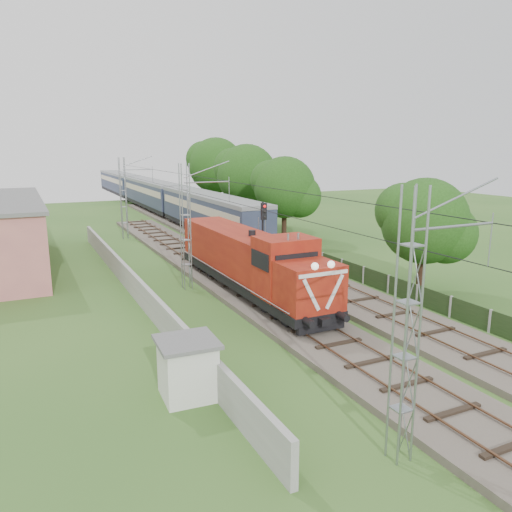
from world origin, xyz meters
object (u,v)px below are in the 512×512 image
coach_rake (151,192)px  relay_hut (188,368)px  locomotive (249,260)px  signal_post (263,226)px

coach_rake → relay_hut: coach_rake is taller
locomotive → relay_hut: locomotive is taller
signal_post → relay_hut: (-10.12, -14.24, -2.53)m
signal_post → relay_hut: bearing=-125.4°
relay_hut → coach_rake: bearing=77.3°
signal_post → relay_hut: size_ratio=2.38×
coach_rake → signal_post: size_ratio=13.48×
relay_hut → locomotive: bearing=55.4°
locomotive → coach_rake: bearing=83.6°
signal_post → coach_rake: bearing=86.8°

